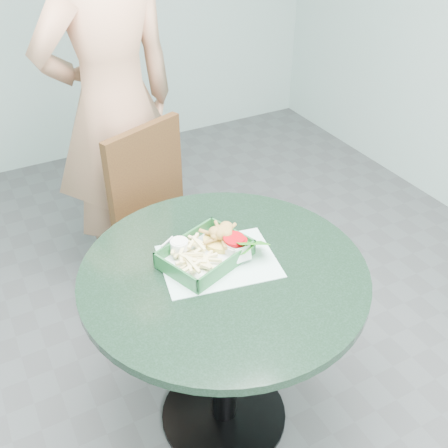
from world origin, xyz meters
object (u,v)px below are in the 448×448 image
dining_chair (157,218)px  diner_person (108,62)px  sauce_ramekin (184,244)px  food_basket (206,261)px  cafe_table (224,311)px  crab_sandwich (228,244)px

dining_chair → diner_person: (-0.03, 0.36, 0.60)m
dining_chair → sauce_ramekin: dining_chair is taller
food_basket → sauce_ramekin: bearing=117.8°
food_basket → cafe_table: bearing=-62.4°
diner_person → crab_sandwich: bearing=83.5°
cafe_table → sauce_ramekin: size_ratio=15.57×
cafe_table → dining_chair: 0.70m
food_basket → sauce_ramekin: sauce_ramekin is taller
dining_chair → diner_person: bearing=73.5°
diner_person → crab_sandwich: size_ratio=18.11×
dining_chair → crab_sandwich: dining_chair is taller
sauce_ramekin → dining_chair: bearing=78.8°
diner_person → crab_sandwich: diner_person is taller
crab_sandwich → sauce_ramekin: (-0.13, 0.07, 0.00)m
food_basket → sauce_ramekin: 0.09m
cafe_table → dining_chair: (0.04, 0.70, -0.05)m
diner_person → crab_sandwich: 1.04m
crab_sandwich → dining_chair: bearing=92.1°
sauce_ramekin → food_basket: bearing=-62.2°
cafe_table → diner_person: (0.01, 1.06, 0.55)m
dining_chair → crab_sandwich: bearing=-109.0°
crab_sandwich → cafe_table: bearing=-127.7°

